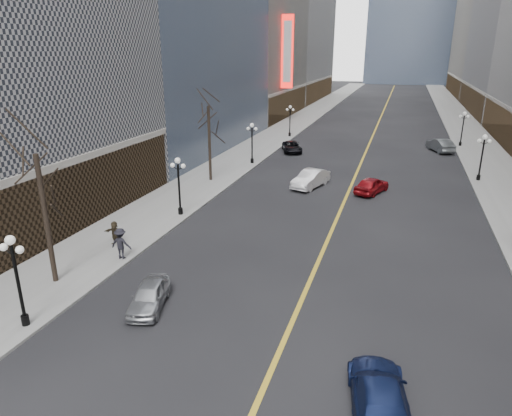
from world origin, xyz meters
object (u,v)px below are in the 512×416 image
Objects in this scene: car_sb_far at (440,145)px; streetlamp_west_1 at (179,180)px; streetlamp_west_2 at (252,139)px; car_nb_mid at (311,179)px; streetlamp_east_2 at (482,153)px; car_sb_near at (379,396)px; car_nb_near at (149,295)px; streetlamp_east_3 at (463,125)px; car_nb_far at (292,147)px; streetlamp_west_0 at (16,272)px; car_sb_mid at (372,185)px; streetlamp_west_3 at (290,118)px.

streetlamp_west_1 is at bearing 35.13° from car_sb_far.
streetlamp_west_2 is 0.92× the size of car_nb_mid.
streetlamp_east_2 is 23.60m from streetlamp_west_2.
streetlamp_east_2 is at bearing -112.28° from car_sb_near.
car_nb_mid is at bearing 53.42° from streetlamp_west_1.
car_nb_near is at bearing -81.45° from streetlamp_west_2.
car_sb_far is (4.73, 48.27, 0.11)m from car_sb_near.
streetlamp_east_3 is at bearing 54.30° from car_nb_near.
car_sb_near is (-7.53, -34.47, -2.18)m from streetlamp_east_2.
streetlamp_west_0 is at bearing -113.48° from car_nb_far.
car_nb_mid reaches higher than car_sb_near.
car_nb_near is (4.61, 3.37, -2.25)m from streetlamp_west_0.
car_sb_far reaches higher than car_nb_far.
car_sb_near is at bearing -45.70° from streetlamp_west_1.
streetlamp_west_1 is 0.91× the size of car_sb_near.
streetlamp_west_2 is at bearing -6.58° from car_sb_mid.
car_sb_far is (20.80, 31.80, -2.07)m from streetlamp_west_1.
streetlamp_east_2 is 17.11m from car_nb_mid.
car_nb_mid is (8.14, -25.03, -2.09)m from streetlamp_west_3.
streetlamp_west_2 is 25.05m from car_sb_far.
car_sb_mid is (13.80, -25.22, -2.15)m from streetlamp_west_3.
car_sb_mid is at bearing 62.74° from streetlamp_west_0.
streetlamp_east_2 is 0.89× the size of car_sb_far.
streetlamp_east_2 is 1.18× the size of car_nb_near.
streetlamp_west_1 is 13.63m from car_nb_near.
streetlamp_west_1 reaches higher than car_nb_far.
streetlamp_west_2 is 8.57m from car_nb_far.
streetlamp_west_2 is 38.09m from car_sb_near.
streetlamp_east_2 reaches higher than car_nb_mid.
streetlamp_west_1 is at bearing 95.68° from car_nb_near.
car_nb_far is (-20.80, -10.22, -2.23)m from streetlamp_east_3.
car_nb_near is (4.61, -48.63, -2.25)m from streetlamp_west_3.
car_nb_far is (-5.34, 14.82, -0.14)m from car_nb_mid.
streetlamp_west_2 is at bearing -74.96° from car_sb_near.
streetlamp_west_0 is 1.03× the size of car_sb_mid.
streetlamp_west_3 is 0.94× the size of car_nb_far.
streetlamp_east_2 is 0.94× the size of car_nb_far.
car_nb_near is at bearing -84.59° from streetlamp_west_3.
streetlamp_east_2 is 36.11m from car_nb_near.
streetlamp_east_3 is at bearing -108.12° from car_sb_near.
streetlamp_west_0 is 41.94m from car_nb_far.
streetlamp_west_0 is at bearing -90.00° from streetlamp_west_3.
streetlamp_west_2 is at bearing -129.43° from car_nb_far.
car_sb_far is (20.80, 47.80, -2.07)m from streetlamp_west_0.
streetlamp_west_2 is at bearing 84.19° from car_nb_near.
streetlamp_west_0 is 16.22m from car_sb_near.
streetlamp_east_2 is at bearing -90.00° from streetlamp_east_3.
streetlamp_west_3 is 21.32m from car_sb_far.
streetlamp_west_1 and streetlamp_west_3 have the same top height.
streetlamp_east_3 reaches higher than car_sb_far.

